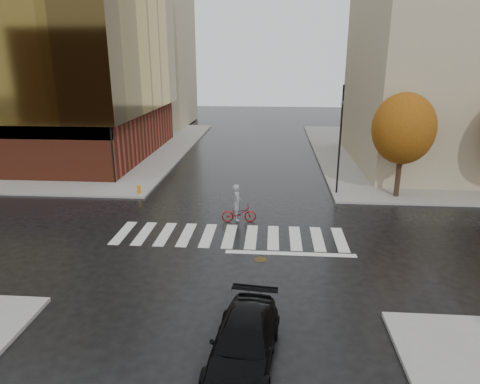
% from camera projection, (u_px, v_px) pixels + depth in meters
% --- Properties ---
extents(ground, '(120.00, 120.00, 0.00)m').
position_uv_depth(ground, '(229.00, 240.00, 21.09)').
color(ground, black).
rests_on(ground, ground).
extents(sidewalk_nw, '(30.00, 30.00, 0.15)m').
position_uv_depth(sidewalk_nw, '(41.00, 147.00, 42.59)').
color(sidewalk_nw, gray).
rests_on(sidewalk_nw, ground).
extents(sidewalk_ne, '(30.00, 30.00, 0.15)m').
position_uv_depth(sidewalk_ne, '(478.00, 154.00, 39.47)').
color(sidewalk_ne, gray).
rests_on(sidewalk_ne, ground).
extents(crosswalk, '(12.00, 3.00, 0.01)m').
position_uv_depth(crosswalk, '(230.00, 236.00, 21.56)').
color(crosswalk, silver).
rests_on(crosswalk, ground).
extents(building_ne_tan, '(16.00, 16.00, 18.00)m').
position_uv_depth(building_ne_tan, '(467.00, 50.00, 33.23)').
color(building_ne_tan, tan).
rests_on(building_ne_tan, sidewalk_ne).
extents(building_nw_far, '(14.00, 12.00, 20.00)m').
position_uv_depth(building_nw_far, '(133.00, 45.00, 54.39)').
color(building_nw_far, tan).
rests_on(building_nw_far, sidewalk_nw).
extents(tree_ne_a, '(3.80, 3.80, 6.50)m').
position_uv_depth(tree_ne_a, '(404.00, 129.00, 26.03)').
color(tree_ne_a, black).
rests_on(tree_ne_a, sidewalk_ne).
extents(sedan, '(2.30, 4.69, 1.31)m').
position_uv_depth(sedan, '(244.00, 342.00, 12.52)').
color(sedan, black).
rests_on(sedan, ground).
extents(cyclist, '(1.93, 0.85, 2.13)m').
position_uv_depth(cyclist, '(238.00, 209.00, 23.22)').
color(cyclist, maroon).
rests_on(cyclist, ground).
extents(traffic_light_nw, '(0.19, 0.16, 7.28)m').
position_uv_depth(traffic_light_nw, '(110.00, 124.00, 29.01)').
color(traffic_light_nw, black).
rests_on(traffic_light_nw, sidewalk_nw).
extents(traffic_light_ne, '(0.15, 0.18, 6.88)m').
position_uv_depth(traffic_light_ne, '(340.00, 134.00, 26.86)').
color(traffic_light_ne, black).
rests_on(traffic_light_ne, sidewalk_ne).
extents(fire_hydrant, '(0.23, 0.23, 0.64)m').
position_uv_depth(fire_hydrant, '(139.00, 189.00, 27.60)').
color(fire_hydrant, '#C3800B').
rests_on(fire_hydrant, sidewalk_nw).
extents(manhole, '(0.76, 0.76, 0.01)m').
position_uv_depth(manhole, '(261.00, 259.00, 19.06)').
color(manhole, '#4E3A1C').
rests_on(manhole, ground).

